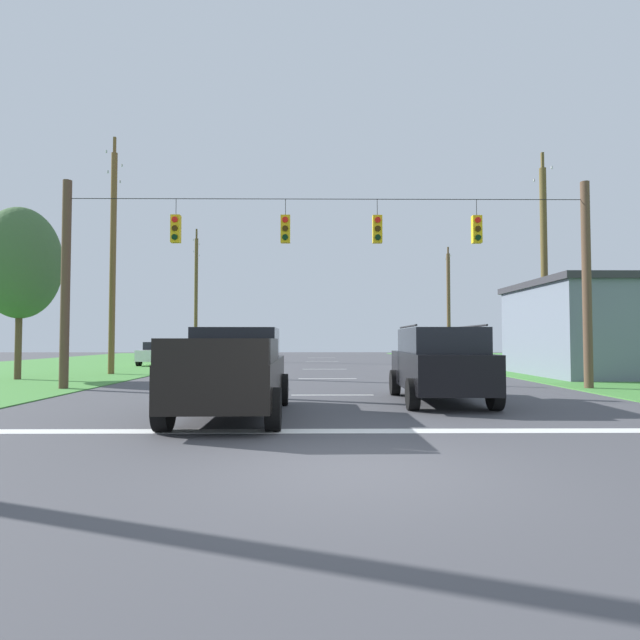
{
  "coord_description": "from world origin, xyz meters",
  "views": [
    {
      "loc": [
        -0.5,
        -6.63,
        1.68
      ],
      "look_at": [
        -0.36,
        10.47,
        2.34
      ],
      "focal_mm": 28.34,
      "sensor_mm": 36.0,
      "label": 1
    }
  ],
  "objects_px": {
    "overhead_signal_span": "(328,273)",
    "distant_car_oncoming": "(436,354)",
    "distant_car_crossing_white": "(161,353)",
    "utility_pole_far_right": "(449,305)",
    "suv_black": "(439,363)",
    "tree_roadside_right": "(20,263)",
    "utility_pole_mid_right": "(544,268)",
    "utility_pole_far_left": "(196,295)",
    "pickup_truck": "(234,372)",
    "utility_pole_mid_left": "(113,257)"
  },
  "relations": [
    {
      "from": "overhead_signal_span",
      "to": "utility_pole_mid_left",
      "type": "xyz_separation_m",
      "value": [
        -10.25,
        7.21,
        1.74
      ]
    },
    {
      "from": "distant_car_oncoming",
      "to": "tree_roadside_right",
      "type": "height_order",
      "value": "tree_roadside_right"
    },
    {
      "from": "suv_black",
      "to": "tree_roadside_right",
      "type": "bearing_deg",
      "value": 154.36
    },
    {
      "from": "utility_pole_mid_left",
      "to": "suv_black",
      "type": "bearing_deg",
      "value": -39.38
    },
    {
      "from": "distant_car_crossing_white",
      "to": "utility_pole_far_right",
      "type": "height_order",
      "value": "utility_pole_far_right"
    },
    {
      "from": "suv_black",
      "to": "utility_pole_far_left",
      "type": "relative_size",
      "value": 0.46
    },
    {
      "from": "pickup_truck",
      "to": "suv_black",
      "type": "bearing_deg",
      "value": 24.65
    },
    {
      "from": "distant_car_crossing_white",
      "to": "utility_pole_mid_left",
      "type": "height_order",
      "value": "utility_pole_mid_left"
    },
    {
      "from": "pickup_truck",
      "to": "suv_black",
      "type": "height_order",
      "value": "suv_black"
    },
    {
      "from": "suv_black",
      "to": "tree_roadside_right",
      "type": "height_order",
      "value": "tree_roadside_right"
    },
    {
      "from": "tree_roadside_right",
      "to": "utility_pole_mid_left",
      "type": "bearing_deg",
      "value": 51.92
    },
    {
      "from": "distant_car_crossing_white",
      "to": "utility_pole_mid_right",
      "type": "bearing_deg",
      "value": -25.43
    },
    {
      "from": "overhead_signal_span",
      "to": "distant_car_crossing_white",
      "type": "xyz_separation_m",
      "value": [
        -10.54,
        15.9,
        -3.17
      ]
    },
    {
      "from": "pickup_truck",
      "to": "utility_pole_mid_left",
      "type": "xyz_separation_m",
      "value": [
        -8.03,
        13.17,
        4.74
      ]
    },
    {
      "from": "overhead_signal_span",
      "to": "distant_car_crossing_white",
      "type": "bearing_deg",
      "value": 123.52
    },
    {
      "from": "utility_pole_mid_right",
      "to": "tree_roadside_right",
      "type": "xyz_separation_m",
      "value": [
        -23.03,
        -2.09,
        -0.13
      ]
    },
    {
      "from": "overhead_signal_span",
      "to": "utility_pole_far_right",
      "type": "height_order",
      "value": "utility_pole_far_right"
    },
    {
      "from": "distant_car_crossing_white",
      "to": "utility_pole_far_right",
      "type": "relative_size",
      "value": 0.48
    },
    {
      "from": "utility_pole_far_right",
      "to": "utility_pole_far_left",
      "type": "bearing_deg",
      "value": -178.73
    },
    {
      "from": "utility_pole_mid_left",
      "to": "utility_pole_far_left",
      "type": "xyz_separation_m",
      "value": [
        0.39,
        15.34,
        -0.51
      ]
    },
    {
      "from": "pickup_truck",
      "to": "utility_pole_mid_left",
      "type": "relative_size",
      "value": 0.47
    },
    {
      "from": "suv_black",
      "to": "pickup_truck",
      "type": "bearing_deg",
      "value": -155.35
    },
    {
      "from": "distant_car_crossing_white",
      "to": "utility_pole_mid_right",
      "type": "xyz_separation_m",
      "value": [
        20.75,
        -9.87,
        4.23
      ]
    },
    {
      "from": "distant_car_oncoming",
      "to": "pickup_truck",
      "type": "bearing_deg",
      "value": -114.66
    },
    {
      "from": "pickup_truck",
      "to": "distant_car_oncoming",
      "type": "distance_m",
      "value": 22.48
    },
    {
      "from": "pickup_truck",
      "to": "utility_pole_mid_right",
      "type": "distance_m",
      "value": 17.75
    },
    {
      "from": "utility_pole_far_right",
      "to": "utility_pole_mid_left",
      "type": "height_order",
      "value": "utility_pole_mid_left"
    },
    {
      "from": "utility_pole_mid_right",
      "to": "overhead_signal_span",
      "type": "bearing_deg",
      "value": -149.44
    },
    {
      "from": "utility_pole_far_right",
      "to": "utility_pole_far_left",
      "type": "xyz_separation_m",
      "value": [
        -20.09,
        -0.45,
        0.75
      ]
    },
    {
      "from": "pickup_truck",
      "to": "tree_roadside_right",
      "type": "height_order",
      "value": "tree_roadside_right"
    },
    {
      "from": "overhead_signal_span",
      "to": "distant_car_oncoming",
      "type": "distance_m",
      "value": 16.45
    },
    {
      "from": "utility_pole_mid_right",
      "to": "distant_car_oncoming",
      "type": "bearing_deg",
      "value": 109.96
    },
    {
      "from": "suv_black",
      "to": "distant_car_oncoming",
      "type": "relative_size",
      "value": 1.11
    },
    {
      "from": "suv_black",
      "to": "utility_pole_mid_right",
      "type": "xyz_separation_m",
      "value": [
        7.3,
        9.64,
        3.95
      ]
    },
    {
      "from": "tree_roadside_right",
      "to": "utility_pole_far_left",
      "type": "bearing_deg",
      "value": 80.99
    },
    {
      "from": "distant_car_oncoming",
      "to": "utility_pole_far_right",
      "type": "xyz_separation_m",
      "value": [
        3.08,
        8.53,
        3.65
      ]
    },
    {
      "from": "utility_pole_far_left",
      "to": "tree_roadside_right",
      "type": "xyz_separation_m",
      "value": [
        -2.95,
        -18.61,
        -0.31
      ]
    },
    {
      "from": "utility_pole_mid_left",
      "to": "overhead_signal_span",
      "type": "bearing_deg",
      "value": -35.1
    },
    {
      "from": "utility_pole_far_left",
      "to": "overhead_signal_span",
      "type": "bearing_deg",
      "value": -66.39
    },
    {
      "from": "utility_pole_mid_right",
      "to": "utility_pole_mid_left",
      "type": "xyz_separation_m",
      "value": [
        -20.47,
        1.17,
        0.69
      ]
    },
    {
      "from": "suv_black",
      "to": "distant_car_crossing_white",
      "type": "xyz_separation_m",
      "value": [
        -13.45,
        19.51,
        -0.27
      ]
    },
    {
      "from": "suv_black",
      "to": "tree_roadside_right",
      "type": "distance_m",
      "value": 17.85
    },
    {
      "from": "distant_car_crossing_white",
      "to": "tree_roadside_right",
      "type": "relative_size",
      "value": 0.6
    },
    {
      "from": "suv_black",
      "to": "distant_car_crossing_white",
      "type": "distance_m",
      "value": 23.69
    },
    {
      "from": "distant_car_crossing_white",
      "to": "utility_pole_mid_left",
      "type": "bearing_deg",
      "value": -88.13
    },
    {
      "from": "pickup_truck",
      "to": "utility_pole_far_right",
      "type": "relative_size",
      "value": 0.6
    },
    {
      "from": "distant_car_crossing_white",
      "to": "overhead_signal_span",
      "type": "bearing_deg",
      "value": -56.48
    },
    {
      "from": "pickup_truck",
      "to": "tree_roadside_right",
      "type": "relative_size",
      "value": 0.75
    },
    {
      "from": "overhead_signal_span",
      "to": "distant_car_oncoming",
      "type": "height_order",
      "value": "overhead_signal_span"
    },
    {
      "from": "suv_black",
      "to": "utility_pole_far_left",
      "type": "distance_m",
      "value": 29.4
    }
  ]
}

